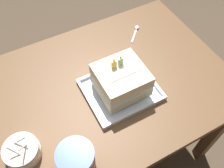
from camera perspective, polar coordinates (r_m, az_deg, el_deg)
ground_plane at (r=1.72m, az=-1.26°, el=-13.82°), size 8.00×8.00×0.00m
dining_table at (r=1.19m, az=-1.79°, el=-2.95°), size 1.14×0.80×0.70m
foil_tray at (r=1.08m, az=1.96°, el=-1.41°), size 0.30×0.27×0.02m
birthday_cake at (r=1.02m, az=2.07°, el=0.94°), size 0.20×0.19×0.16m
bowl_stack at (r=0.99m, az=-20.05°, el=-14.35°), size 0.13×0.13×0.11m
ice_cream_tub at (r=0.90m, az=-8.21°, el=-16.87°), size 0.13×0.13×0.11m
serving_spoon_near_tray at (r=1.35m, az=5.57°, el=12.38°), size 0.10×0.10×0.01m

